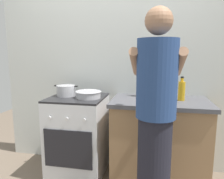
{
  "coord_description": "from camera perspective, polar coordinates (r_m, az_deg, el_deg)",
  "views": [
    {
      "loc": [
        0.48,
        -2.05,
        1.37
      ],
      "look_at": [
        0.05,
        0.12,
        1.0
      ],
      "focal_mm": 34.19,
      "sensor_mm": 36.0,
      "label": 1
    }
  ],
  "objects": [
    {
      "name": "back_wall",
      "position": [
        2.57,
        4.96,
        6.8
      ],
      "size": [
        3.2,
        0.1,
        2.5
      ],
      "color": "silver",
      "rests_on": "ground"
    },
    {
      "name": "countertop",
      "position": [
        2.38,
        12.35,
        -13.37
      ],
      "size": [
        1.0,
        0.6,
        0.9
      ],
      "color": "#99724C",
      "rests_on": "ground"
    },
    {
      "name": "stove_range",
      "position": [
        2.52,
        -9.03,
        -12.02
      ],
      "size": [
        0.6,
        0.62,
        0.9
      ],
      "color": "silver",
      "rests_on": "ground"
    },
    {
      "name": "pot",
      "position": [
        2.46,
        -12.21,
        -0.31
      ],
      "size": [
        0.28,
        0.21,
        0.12
      ],
      "color": "#B2B2B7",
      "rests_on": "stove_range"
    },
    {
      "name": "mixing_bowl",
      "position": [
        2.31,
        -6.36,
        -1.23
      ],
      "size": [
        0.28,
        0.28,
        0.08
      ],
      "color": "#B7B7BC",
      "rests_on": "stove_range"
    },
    {
      "name": "utensil_crock",
      "position": [
        2.4,
        7.57,
        0.59
      ],
      "size": [
        0.1,
        0.1,
        0.31
      ],
      "color": "silver",
      "rests_on": "countertop"
    },
    {
      "name": "oil_bottle",
      "position": [
        2.28,
        18.11,
        -0.25
      ],
      "size": [
        0.07,
        0.07,
        0.25
      ],
      "color": "gold",
      "rests_on": "countertop"
    },
    {
      "name": "person",
      "position": [
        1.67,
        11.51,
        -8.49
      ],
      "size": [
        0.41,
        0.5,
        1.7
      ],
      "color": "black",
      "rests_on": "ground"
    }
  ]
}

